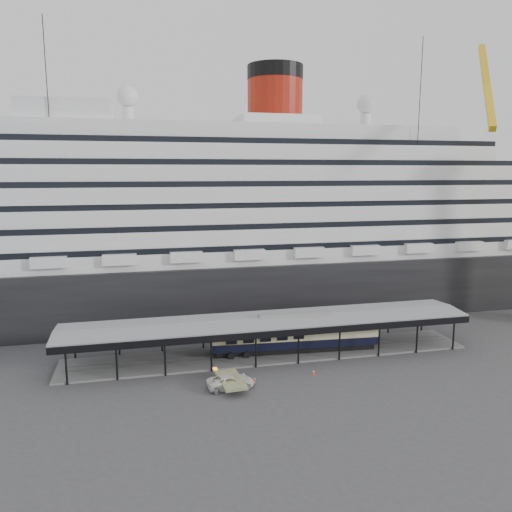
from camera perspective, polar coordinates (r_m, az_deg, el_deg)
The scene contains 8 objects.
ground at distance 66.11m, azimuth 2.66°, elevation -12.67°, with size 200.00×200.00×0.00m, color #3A3A3D.
cruise_ship at distance 92.59m, azimuth -2.67°, elevation 5.46°, with size 130.00×30.00×43.90m.
platform_canopy at distance 69.78m, azimuth 1.54°, elevation -9.37°, with size 56.00×9.18×5.30m.
port_truck at distance 60.33m, azimuth -2.92°, elevation -14.14°, with size 2.58×5.60×1.56m, color silver.
pullman_carriage at distance 70.66m, azimuth 4.53°, elevation -8.79°, with size 23.58×4.63×23.00m.
traffic_cone_left at distance 63.21m, azimuth -1.42°, elevation -13.41°, with size 0.42×0.42×0.70m.
traffic_cone_mid at distance 61.96m, azimuth -0.17°, elevation -13.92°, with size 0.37×0.37×0.66m.
traffic_cone_right at distance 64.39m, azimuth 6.60°, elevation -13.04°, with size 0.35×0.35×0.66m.
Camera 1 is at (-16.91, -58.77, 25.10)m, focal length 35.00 mm.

